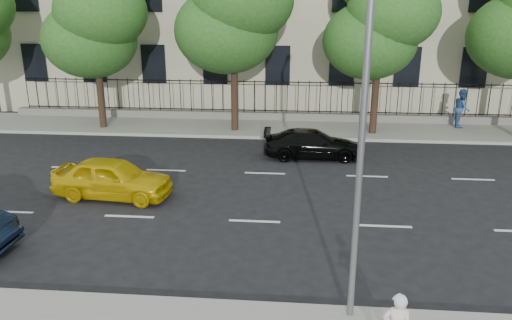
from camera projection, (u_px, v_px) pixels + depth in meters
The scene contains 11 objects.
ground at pixel (246, 261), 13.14m from camera, with size 120.00×120.00×0.00m, color black.
far_sidewalk at pixel (274, 128), 26.38m from camera, with size 60.00×4.00×0.15m, color gray.
lane_markings at pixel (260, 194), 17.64m from camera, with size 49.60×4.62×0.01m, color silver, non-canonical shape.
iron_fence at pixel (276, 111), 27.82m from camera, with size 30.00×0.50×2.20m.
street_light at pixel (362, 77), 9.67m from camera, with size 0.25×3.32×8.05m.
tree_b at pixel (95, 15), 24.76m from camera, with size 5.53×5.12×8.97m.
tree_c at pixel (234, 3), 23.99m from camera, with size 5.89×5.50×9.80m.
tree_d at pixel (381, 16), 23.58m from camera, with size 5.34×4.94×8.84m.
yellow_taxi at pixel (113, 178), 17.21m from camera, with size 1.65×4.10×1.40m, color gold.
black_sedan at pixel (313, 144), 21.57m from camera, with size 1.72×4.23×1.23m, color black.
pedestrian_far at pixel (462, 108), 26.02m from camera, with size 0.98×0.76×2.01m, color #2B4E88.
Camera 1 is at (1.30, -11.61, 6.59)m, focal length 35.00 mm.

